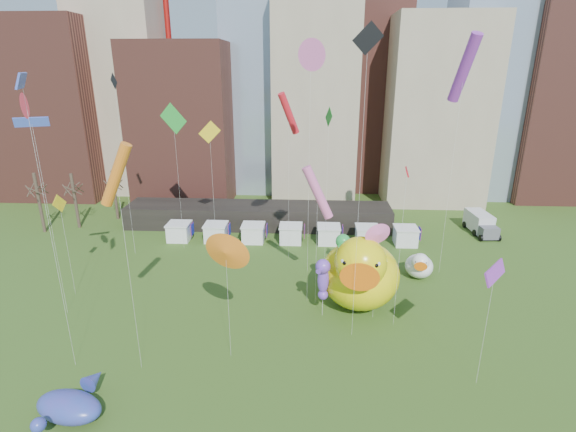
# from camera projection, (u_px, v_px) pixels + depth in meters

# --- Properties ---
(skyline) EXTENTS (101.00, 23.00, 68.00)m
(skyline) POSITION_uv_depth(u_px,v_px,m) (305.00, 71.00, 74.31)
(skyline) COLOR brown
(skyline) RESTS_ON ground
(pavilion) EXTENTS (38.00, 6.00, 3.20)m
(pavilion) POSITION_uv_depth(u_px,v_px,m) (259.00, 215.00, 63.05)
(pavilion) COLOR black
(pavilion) RESTS_ON ground
(vendor_tents) EXTENTS (33.24, 2.80, 2.40)m
(vendor_tents) POSITION_uv_depth(u_px,v_px,m) (291.00, 234.00, 57.29)
(vendor_tents) COLOR white
(vendor_tents) RESTS_ON ground
(bare_trees) EXTENTS (8.44, 6.44, 8.50)m
(bare_trees) POSITION_uv_depth(u_px,v_px,m) (76.00, 200.00, 62.20)
(bare_trees) COLOR #382B21
(bare_trees) RESTS_ON ground
(big_duck) EXTENTS (8.64, 10.83, 7.96)m
(big_duck) POSITION_uv_depth(u_px,v_px,m) (360.00, 272.00, 41.00)
(big_duck) COLOR yellow
(big_duck) RESTS_ON ground
(small_duck) EXTENTS (3.63, 4.43, 3.20)m
(small_duck) POSITION_uv_depth(u_px,v_px,m) (419.00, 265.00, 47.45)
(small_duck) COLOR white
(small_duck) RESTS_ON ground
(seahorse_green) EXTENTS (1.76, 2.01, 6.99)m
(seahorse_green) POSITION_uv_depth(u_px,v_px,m) (343.00, 251.00, 41.71)
(seahorse_green) COLOR silver
(seahorse_green) RESTS_ON ground
(seahorse_purple) EXTENTS (1.80, 1.99, 5.77)m
(seahorse_purple) POSITION_uv_depth(u_px,v_px,m) (323.00, 276.00, 39.19)
(seahorse_purple) COLOR silver
(seahorse_purple) RESTS_ON ground
(whale_inflatable) EXTENTS (5.14, 6.05, 2.08)m
(whale_inflatable) POSITION_uv_depth(u_px,v_px,m) (71.00, 404.00, 28.51)
(whale_inflatable) COLOR #47399D
(whale_inflatable) RESTS_ON ground
(box_truck) EXTENTS (3.05, 6.69, 2.77)m
(box_truck) POSITION_uv_depth(u_px,v_px,m) (480.00, 223.00, 60.48)
(box_truck) COLOR silver
(box_truck) RESTS_ON ground
(kite_0) EXTENTS (1.45, 1.47, 20.31)m
(kite_0) POSITION_uv_depth(u_px,v_px,m) (26.00, 107.00, 31.10)
(kite_0) COLOR silver
(kite_0) RESTS_ON ground
(kite_1) EXTENTS (1.78, 2.32, 24.30)m
(kite_1) POSITION_uv_depth(u_px,v_px,m) (311.00, 55.00, 35.82)
(kite_1) COLOR silver
(kite_1) RESTS_ON ground
(kite_2) EXTENTS (2.23, 0.40, 25.04)m
(kite_2) POSITION_uv_depth(u_px,v_px,m) (367.00, 52.00, 30.08)
(kite_2) COLOR silver
(kite_2) RESTS_ON ground
(kite_3) EXTENTS (3.45, 1.08, 18.18)m
(kite_3) POSITION_uv_depth(u_px,v_px,m) (173.00, 120.00, 50.45)
(kite_3) COLOR silver
(kite_3) RESTS_ON ground
(kite_4) EXTENTS (2.46, 0.19, 16.59)m
(kite_4) POSITION_uv_depth(u_px,v_px,m) (210.00, 135.00, 47.13)
(kite_4) COLOR silver
(kite_4) RESTS_ON ground
(kite_5) EXTENTS (1.84, 3.10, 21.71)m
(kite_5) POSITION_uv_depth(u_px,v_px,m) (22.00, 83.00, 26.96)
(kite_5) COLOR silver
(kite_5) RESTS_ON ground
(kite_6) EXTENTS (2.58, 1.54, 10.45)m
(kite_6) POSITION_uv_depth(u_px,v_px,m) (226.00, 252.00, 31.95)
(kite_6) COLOR silver
(kite_6) RESTS_ON ground
(kite_7) EXTENTS (2.38, 2.77, 9.50)m
(kite_7) POSITION_uv_depth(u_px,v_px,m) (495.00, 273.00, 28.91)
(kite_7) COLOR silver
(kite_7) RESTS_ON ground
(kite_8) EXTENTS (2.64, 2.32, 19.58)m
(kite_8) POSITION_uv_depth(u_px,v_px,m) (289.00, 114.00, 47.31)
(kite_8) COLOR silver
(kite_8) RESTS_ON ground
(kite_9) EXTENTS (2.97, 0.94, 13.80)m
(kite_9) POSITION_uv_depth(u_px,v_px,m) (318.00, 193.00, 39.11)
(kite_9) COLOR silver
(kite_9) RESTS_ON ground
(kite_10) EXTENTS (1.28, 1.26, 21.50)m
(kite_10) POSITION_uv_depth(u_px,v_px,m) (115.00, 91.00, 47.70)
(kite_10) COLOR silver
(kite_10) RESTS_ON ground
(kite_11) EXTENTS (0.66, 2.02, 18.22)m
(kite_11) POSITION_uv_depth(u_px,v_px,m) (329.00, 122.00, 45.01)
(kite_11) COLOR silver
(kite_11) RESTS_ON ground
(kite_12) EXTENTS (0.34, 1.84, 10.65)m
(kite_12) POSITION_uv_depth(u_px,v_px,m) (60.00, 206.00, 41.35)
(kite_12) COLOR silver
(kite_12) RESTS_ON ground
(kite_13) EXTENTS (2.49, 1.44, 18.20)m
(kite_13) POSITION_uv_depth(u_px,v_px,m) (32.00, 124.00, 35.24)
(kite_13) COLOR silver
(kite_13) RESTS_ON ground
(kite_14) EXTENTS (2.61, 0.81, 17.49)m
(kite_14) POSITION_uv_depth(u_px,v_px,m) (116.00, 175.00, 28.54)
(kite_14) COLOR silver
(kite_14) RESTS_ON ground
(kite_15) EXTENTS (2.05, 4.05, 25.25)m
(kite_15) POSITION_uv_depth(u_px,v_px,m) (464.00, 68.00, 41.99)
(kite_15) COLOR silver
(kite_15) RESTS_ON ground
(kite_16) EXTENTS (0.56, 1.74, 14.37)m
(kite_16) POSITION_uv_depth(u_px,v_px,m) (407.00, 175.00, 34.66)
(kite_16) COLOR silver
(kite_16) RESTS_ON ground
(kite_17) EXTENTS (1.68, 1.09, 9.18)m
(kite_17) POSITION_uv_depth(u_px,v_px,m) (379.00, 234.00, 37.62)
(kite_17) COLOR silver
(kite_17) RESTS_ON ground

